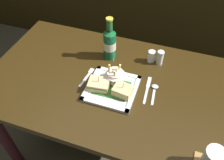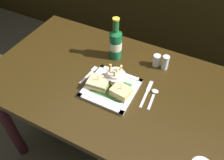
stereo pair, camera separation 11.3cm
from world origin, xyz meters
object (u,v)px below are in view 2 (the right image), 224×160
object	(u,v)px
pepper_shaker	(165,63)
dining_table	(113,96)
square_plate	(111,88)
beer_bottle	(116,43)
fork	(90,74)
sandwich_half_right	(121,92)
sandwich_half_left	(98,83)
spoon	(154,94)
salt_shaker	(156,61)
fries_cup	(116,75)
knife	(147,93)

from	to	relation	value
pepper_shaker	dining_table	bearing A→B (deg)	-132.22
square_plate	pepper_shaker	size ratio (longest dim) A/B	3.00
square_plate	beer_bottle	world-z (taller)	beer_bottle
square_plate	fork	world-z (taller)	square_plate
sandwich_half_right	beer_bottle	world-z (taller)	beer_bottle
beer_bottle	fork	distance (m)	0.21
sandwich_half_left	spoon	size ratio (longest dim) A/B	0.84
sandwich_half_right	spoon	distance (m)	0.16
salt_shaker	spoon	bearing A→B (deg)	-72.51
beer_bottle	spoon	bearing A→B (deg)	-29.50
fries_cup	dining_table	bearing A→B (deg)	-155.84
sandwich_half_right	beer_bottle	bearing A→B (deg)	121.80
sandwich_half_left	salt_shaker	size ratio (longest dim) A/B	1.59
square_plate	fork	size ratio (longest dim) A/B	1.65
dining_table	fork	size ratio (longest dim) A/B	8.98
square_plate	salt_shaker	xyz separation A→B (m)	(0.14, 0.26, 0.02)
fries_cup	beer_bottle	world-z (taller)	beer_bottle
beer_bottle	pepper_shaker	bearing A→B (deg)	7.62
fork	pepper_shaker	size ratio (longest dim) A/B	1.81
spoon	salt_shaker	bearing A→B (deg)	107.49
fork	pepper_shaker	xyz separation A→B (m)	(0.33, 0.22, 0.03)
dining_table	sandwich_half_left	world-z (taller)	sandwich_half_left
dining_table	fries_cup	size ratio (longest dim) A/B	13.07
fork	sandwich_half_right	bearing A→B (deg)	-15.86
square_plate	spoon	distance (m)	0.21
fries_cup	pepper_shaker	distance (m)	0.28
sandwich_half_right	pepper_shaker	distance (m)	0.30
salt_shaker	pepper_shaker	size ratio (longest dim) A/B	0.85
dining_table	sandwich_half_left	size ratio (longest dim) A/B	11.97
square_plate	spoon	bearing A→B (deg)	17.86
sandwich_half_left	fork	xyz separation A→B (m)	(-0.09, 0.06, -0.03)
dining_table	sandwich_half_left	distance (m)	0.16
knife	spoon	world-z (taller)	spoon
sandwich_half_right	salt_shaker	bearing A→B (deg)	75.01
beer_bottle	knife	size ratio (longest dim) A/B	1.37
dining_table	fork	xyz separation A→B (m)	(-0.13, -0.00, 0.11)
sandwich_half_left	spoon	xyz separation A→B (m)	(0.26, 0.08, -0.03)
fries_cup	knife	distance (m)	0.17
sandwich_half_right	fork	world-z (taller)	sandwich_half_right
sandwich_half_left	pepper_shaker	world-z (taller)	sandwich_half_left
sandwich_half_left	knife	size ratio (longest dim) A/B	0.61
sandwich_half_right	salt_shaker	distance (m)	0.29
beer_bottle	knife	distance (m)	0.32
fork	sandwich_half_left	bearing A→B (deg)	-34.18
dining_table	salt_shaker	xyz separation A→B (m)	(0.15, 0.22, 0.14)
sandwich_half_left	pepper_shaker	xyz separation A→B (m)	(0.24, 0.28, 0.00)
sandwich_half_right	fork	distance (m)	0.22
square_plate	fries_cup	distance (m)	0.07
spoon	sandwich_half_left	bearing A→B (deg)	-162.86
square_plate	knife	bearing A→B (deg)	19.82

